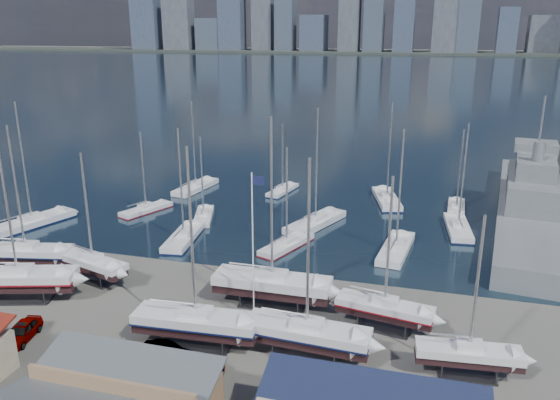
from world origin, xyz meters
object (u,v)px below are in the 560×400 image
(car_a, at_px, (22,331))
(naval_ship_east, at_px, (529,208))
(sailboat_cradle_0, at_px, (26,253))
(flagpole, at_px, (254,234))

(car_a, bearing_deg, naval_ship_east, 33.07)
(sailboat_cradle_0, xyz_separation_m, naval_ship_east, (54.40, 32.28, -0.39))
(car_a, height_order, flagpole, flagpole)
(sailboat_cradle_0, relative_size, naval_ship_east, 0.31)
(sailboat_cradle_0, relative_size, flagpole, 1.19)
(car_a, distance_m, flagpole, 20.98)
(flagpole, bearing_deg, naval_ship_east, 50.71)
(sailboat_cradle_0, height_order, naval_ship_east, naval_ship_east)
(naval_ship_east, height_order, car_a, naval_ship_east)
(naval_ship_east, distance_m, flagpole, 44.82)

